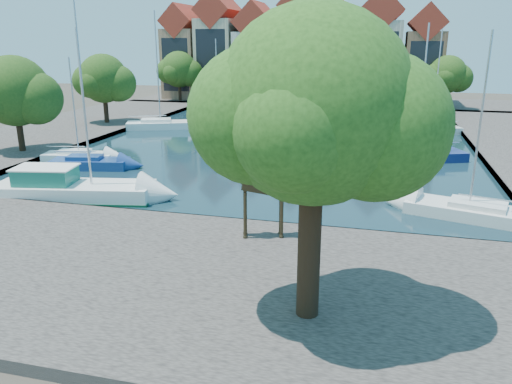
# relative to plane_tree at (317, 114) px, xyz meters

# --- Properties ---
(ground) EXTENTS (160.00, 160.00, 0.00)m
(ground) POSITION_rel_plane_tree_xyz_m (-7.62, 9.01, -7.67)
(ground) COLOR #38332B
(ground) RESTS_ON ground
(water_basin) EXTENTS (38.00, 50.00, 0.08)m
(water_basin) POSITION_rel_plane_tree_xyz_m (-7.62, 33.01, -7.63)
(water_basin) COLOR black
(water_basin) RESTS_ON ground
(near_quay) EXTENTS (50.00, 14.00, 0.50)m
(near_quay) POSITION_rel_plane_tree_xyz_m (-7.62, 2.01, -7.42)
(near_quay) COLOR #554F49
(near_quay) RESTS_ON ground
(far_quay) EXTENTS (60.00, 16.00, 0.50)m
(far_quay) POSITION_rel_plane_tree_xyz_m (-7.62, 65.01, -7.42)
(far_quay) COLOR #554F49
(far_quay) RESTS_ON ground
(left_quay) EXTENTS (14.00, 52.00, 0.50)m
(left_quay) POSITION_rel_plane_tree_xyz_m (-32.62, 33.01, -7.42)
(left_quay) COLOR #554F49
(left_quay) RESTS_ON ground
(plane_tree) EXTENTS (8.32, 6.40, 10.62)m
(plane_tree) POSITION_rel_plane_tree_xyz_m (0.00, 0.00, 0.00)
(plane_tree) COLOR #332114
(plane_tree) RESTS_ON near_quay
(townhouse_west_end) EXTENTS (5.44, 9.18, 14.93)m
(townhouse_west_end) POSITION_rel_plane_tree_xyz_m (-30.62, 64.99, -0.31)
(townhouse_west_end) COLOR #966E52
(townhouse_west_end) RESTS_ON far_quay
(townhouse_west_mid) EXTENTS (5.94, 9.18, 16.79)m
(townhouse_west_mid) POSITION_rel_plane_tree_xyz_m (-24.62, 64.99, 0.56)
(townhouse_west_mid) COLOR #B9AD8E
(townhouse_west_mid) RESTS_ON far_quay
(townhouse_west_inner) EXTENTS (6.43, 9.18, 15.15)m
(townhouse_west_inner) POSITION_rel_plane_tree_xyz_m (-18.12, 64.99, -0.32)
(townhouse_west_inner) COLOR beige
(townhouse_west_inner) RESTS_ON far_quay
(townhouse_center) EXTENTS (5.44, 9.18, 16.93)m
(townhouse_center) POSITION_rel_plane_tree_xyz_m (-11.62, 64.99, 0.69)
(townhouse_center) COLOR brown
(townhouse_center) RESTS_ON far_quay
(townhouse_east_inner) EXTENTS (5.94, 9.18, 15.79)m
(townhouse_east_inner) POSITION_rel_plane_tree_xyz_m (-5.62, 64.99, 0.06)
(townhouse_east_inner) COLOR tan
(townhouse_east_inner) RESTS_ON far_quay
(townhouse_east_mid) EXTENTS (6.43, 9.18, 16.65)m
(townhouse_east_mid) POSITION_rel_plane_tree_xyz_m (0.88, 64.99, 0.43)
(townhouse_east_mid) COLOR #BCB3A1
(townhouse_east_mid) RESTS_ON far_quay
(townhouse_east_end) EXTENTS (5.44, 9.18, 14.43)m
(townhouse_east_end) POSITION_rel_plane_tree_xyz_m (7.38, 64.99, -0.56)
(townhouse_east_end) COLOR brown
(townhouse_east_end) RESTS_ON far_quay
(far_tree_far_west) EXTENTS (7.28, 5.60, 7.68)m
(far_tree_far_west) POSITION_rel_plane_tree_xyz_m (-29.51, 59.50, -2.49)
(far_tree_far_west) COLOR #332114
(far_tree_far_west) RESTS_ON far_quay
(far_tree_west) EXTENTS (6.76, 5.20, 7.36)m
(far_tree_west) POSITION_rel_plane_tree_xyz_m (-21.52, 59.50, -2.60)
(far_tree_west) COLOR #332114
(far_tree_west) RESTS_ON far_quay
(far_tree_mid_west) EXTENTS (7.80, 6.00, 8.00)m
(far_tree_mid_west) POSITION_rel_plane_tree_xyz_m (-13.51, 59.50, -2.38)
(far_tree_mid_west) COLOR #332114
(far_tree_mid_west) RESTS_ON far_quay
(far_tree_mid_east) EXTENTS (7.02, 5.40, 7.52)m
(far_tree_mid_east) POSITION_rel_plane_tree_xyz_m (-5.52, 59.50, -2.54)
(far_tree_mid_east) COLOR #332114
(far_tree_mid_east) RESTS_ON far_quay
(far_tree_east) EXTENTS (7.54, 5.80, 7.84)m
(far_tree_east) POSITION_rel_plane_tree_xyz_m (2.49, 59.50, -2.43)
(far_tree_east) COLOR #332114
(far_tree_east) RESTS_ON far_quay
(far_tree_far_east) EXTENTS (6.76, 5.20, 7.36)m
(far_tree_far_east) POSITION_rel_plane_tree_xyz_m (10.48, 59.50, -2.60)
(far_tree_far_east) COLOR #332114
(far_tree_far_east) RESTS_ON far_quay
(side_tree_left_near) EXTENTS (7.80, 6.00, 8.20)m
(side_tree_left_near) POSITION_rel_plane_tree_xyz_m (-28.51, 21.00, -2.18)
(side_tree_left_near) COLOR #332114
(side_tree_left_near) RESTS_ON left_quay
(side_tree_left_far) EXTENTS (7.28, 5.60, 7.88)m
(side_tree_left_far) POSITION_rel_plane_tree_xyz_m (-29.51, 37.00, -2.29)
(side_tree_left_far) COLOR #332114
(side_tree_left_far) RESTS_ON left_quay
(giraffe_statue) EXTENTS (3.89, 1.49, 5.64)m
(giraffe_statue) POSITION_rel_plane_tree_xyz_m (-3.61, 6.73, -4.40)
(giraffe_statue) COLOR #332919
(giraffe_statue) RESTS_ON near_quay
(motorsailer) EXTENTS (10.43, 4.77, 10.52)m
(motorsailer) POSITION_rel_plane_tree_xyz_m (-17.17, 10.94, -6.79)
(motorsailer) COLOR white
(motorsailer) RESTS_ON water_basin
(sailboat_left_a) EXTENTS (6.11, 3.13, 8.49)m
(sailboat_left_a) POSITION_rel_plane_tree_xyz_m (-22.62, 20.42, -7.09)
(sailboat_left_a) COLOR white
(sailboat_left_a) RESTS_ON water_basin
(sailboat_left_b) EXTENTS (6.30, 3.28, 12.61)m
(sailboat_left_b) POSITION_rel_plane_tree_xyz_m (-20.28, 18.33, -6.99)
(sailboat_left_b) COLOR navy
(sailboat_left_b) RESTS_ON water_basin
(sailboat_left_c) EXTENTS (7.99, 5.25, 12.82)m
(sailboat_left_c) POSITION_rel_plane_tree_xyz_m (-22.62, 36.73, -6.97)
(sailboat_left_c) COLOR white
(sailboat_left_c) RESTS_ON water_basin
(sailboat_left_d) EXTENTS (5.53, 2.41, 9.92)m
(sailboat_left_d) POSITION_rel_plane_tree_xyz_m (-19.62, 48.30, -7.04)
(sailboat_left_d) COLOR silver
(sailboat_left_d) RESTS_ON water_basin
(sailboat_left_e) EXTENTS (4.57, 1.84, 7.73)m
(sailboat_left_e) POSITION_rel_plane_tree_xyz_m (-19.62, 50.44, -7.09)
(sailboat_left_e) COLOR white
(sailboat_left_e) RESTS_ON water_basin
(sailboat_right_a) EXTENTS (7.32, 4.23, 10.33)m
(sailboat_right_a) POSITION_rel_plane_tree_xyz_m (7.23, 13.48, -7.06)
(sailboat_right_a) COLOR silver
(sailboat_right_a) RESTS_ON water_basin
(sailboat_right_b) EXTENTS (8.51, 5.69, 11.09)m
(sailboat_right_b) POSITION_rel_plane_tree_xyz_m (5.05, 27.48, -7.00)
(sailboat_right_b) COLOR navy
(sailboat_right_b) RESTS_ON water_basin
(sailboat_right_c) EXTENTS (6.41, 3.79, 10.88)m
(sailboat_right_c) POSITION_rel_plane_tree_xyz_m (7.38, 41.26, -7.04)
(sailboat_right_c) COLOR silver
(sailboat_right_c) RESTS_ON water_basin
(sailboat_right_d) EXTENTS (4.95, 3.18, 7.11)m
(sailboat_right_d) POSITION_rel_plane_tree_xyz_m (4.87, 45.04, -7.11)
(sailboat_right_d) COLOR silver
(sailboat_right_d) RESTS_ON water_basin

